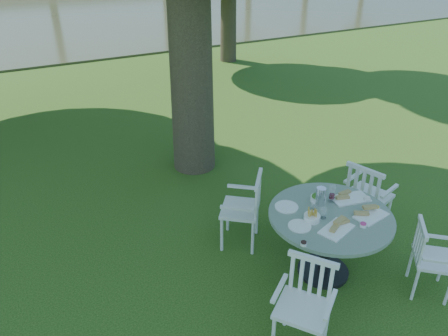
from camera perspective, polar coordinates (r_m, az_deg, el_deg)
The scene contains 8 objects.
ground at distance 5.56m, azimuth 0.96°, elevation -8.60°, with size 140.00×140.00×0.00m, color #1A390B.
table at distance 4.76m, azimuth 13.55°, elevation -7.55°, with size 1.29×1.29×0.78m.
chair_ne at distance 5.56m, azimuth 18.00°, elevation -3.19°, with size 0.57×0.59×0.95m.
chair_nw at distance 5.12m, azimuth 3.16°, elevation -4.85°, with size 0.63×0.64×0.92m.
chair_sw at distance 4.07m, azimuth 10.70°, elevation -16.25°, with size 0.61×0.61×0.89m.
chair_se at distance 4.97m, azimuth 24.92°, elevation -10.11°, with size 0.55×0.56×0.81m.
tableware at distance 4.70m, azimuth 13.34°, elevation -5.01°, with size 1.18×0.84×0.20m.
river at distance 27.17m, azimuth -24.08°, elevation 19.35°, with size 100.00×28.00×0.12m, color #383B23.
Camera 1 is at (-2.11, -3.88, 3.37)m, focal length 35.00 mm.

